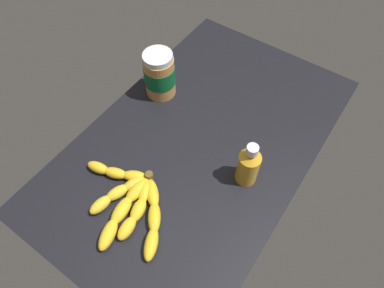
% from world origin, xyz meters
% --- Properties ---
extents(ground_plane, '(0.95, 0.58, 0.04)m').
position_xyz_m(ground_plane, '(0.00, 0.00, -0.02)').
color(ground_plane, black).
extents(banana_bunch, '(0.23, 0.31, 0.03)m').
position_xyz_m(banana_bunch, '(-0.26, 0.03, 0.02)').
color(banana_bunch, yellow).
rests_on(banana_bunch, ground_plane).
extents(peanut_butter_jar, '(0.09, 0.09, 0.15)m').
position_xyz_m(peanut_butter_jar, '(0.08, 0.20, 0.07)').
color(peanut_butter_jar, '#BF8442').
rests_on(peanut_butter_jar, ground_plane).
extents(honey_bottle, '(0.06, 0.06, 0.14)m').
position_xyz_m(honey_bottle, '(-0.03, -0.16, 0.06)').
color(honey_bottle, gold).
rests_on(honey_bottle, ground_plane).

